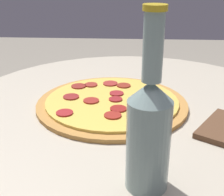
# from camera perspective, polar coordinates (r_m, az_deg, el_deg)

# --- Properties ---
(table) EXTENTS (0.91, 0.91, 0.69)m
(table) POSITION_cam_1_polar(r_m,az_deg,el_deg) (0.89, 3.49, -12.33)
(table) COLOR #B2A893
(table) RESTS_ON ground_plane
(pizza) EXTENTS (0.37, 0.37, 0.02)m
(pizza) POSITION_cam_1_polar(r_m,az_deg,el_deg) (0.78, -0.03, -0.81)
(pizza) COLOR #B77F3D
(pizza) RESTS_ON table
(beer_bottle) EXTENTS (0.07, 0.07, 0.28)m
(beer_bottle) POSITION_cam_1_polar(r_m,az_deg,el_deg) (0.46, 6.76, -5.62)
(beer_bottle) COLOR gray
(beer_bottle) RESTS_ON table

